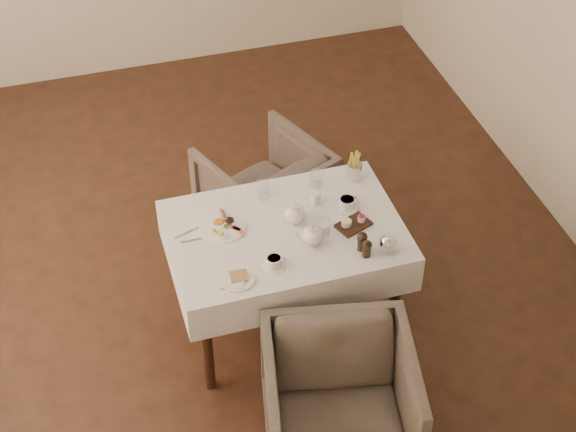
# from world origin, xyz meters

# --- Properties ---
(table) EXTENTS (1.28, 0.88, 0.75)m
(table) POSITION_xyz_m (0.22, -0.61, 0.64)
(table) COLOR black
(table) RESTS_ON ground
(armchair_near) EXTENTS (0.88, 0.90, 0.70)m
(armchair_near) POSITION_xyz_m (0.23, -1.51, 0.35)
(armchair_near) COLOR #4C4237
(armchair_near) RESTS_ON ground
(armchair_far) EXTENTS (0.92, 0.93, 0.65)m
(armchair_far) POSITION_xyz_m (0.33, 0.24, 0.33)
(armchair_far) COLOR #4C4237
(armchair_far) RESTS_ON ground
(breakfast_plate) EXTENTS (0.26, 0.26, 0.03)m
(breakfast_plate) POSITION_xyz_m (-0.11, -0.50, 0.76)
(breakfast_plate) COLOR white
(breakfast_plate) RESTS_ON table
(side_plate) EXTENTS (0.19, 0.18, 0.02)m
(side_plate) POSITION_xyz_m (-0.13, -0.92, 0.76)
(side_plate) COLOR white
(side_plate) RESTS_ON table
(teapot_centre) EXTENTS (0.20, 0.18, 0.13)m
(teapot_centre) POSITION_xyz_m (0.29, -0.57, 0.82)
(teapot_centre) COLOR white
(teapot_centre) RESTS_ON table
(teapot_front) EXTENTS (0.20, 0.18, 0.13)m
(teapot_front) POSITION_xyz_m (0.33, -0.76, 0.82)
(teapot_front) COLOR white
(teapot_front) RESTS_ON table
(creamer) EXTENTS (0.07, 0.07, 0.07)m
(creamer) POSITION_xyz_m (0.44, -0.45, 0.79)
(creamer) COLOR white
(creamer) RESTS_ON table
(teacup_near) EXTENTS (0.12, 0.12, 0.06)m
(teacup_near) POSITION_xyz_m (0.08, -0.87, 0.78)
(teacup_near) COLOR white
(teacup_near) RESTS_ON table
(teacup_far) EXTENTS (0.14, 0.14, 0.07)m
(teacup_far) POSITION_xyz_m (0.60, -0.54, 0.79)
(teacup_far) COLOR white
(teacup_far) RESTS_ON table
(glass_left) EXTENTS (0.08, 0.08, 0.10)m
(glass_left) POSITION_xyz_m (0.18, -0.31, 0.81)
(glass_left) COLOR silver
(glass_left) RESTS_ON table
(glass_mid) EXTENTS (0.07, 0.07, 0.09)m
(glass_mid) POSITION_xyz_m (0.42, -0.69, 0.80)
(glass_mid) COLOR silver
(glass_mid) RESTS_ON table
(glass_right) EXTENTS (0.09, 0.09, 0.10)m
(glass_right) POSITION_xyz_m (0.49, -0.30, 0.80)
(glass_right) COLOR silver
(glass_right) RESTS_ON table
(condiment_board) EXTENTS (0.22, 0.18, 0.05)m
(condiment_board) POSITION_xyz_m (0.58, -0.69, 0.77)
(condiment_board) COLOR black
(condiment_board) RESTS_ON table
(pepper_mill_left) EXTENTS (0.05, 0.05, 0.11)m
(pepper_mill_left) POSITION_xyz_m (0.57, -0.93, 0.81)
(pepper_mill_left) COLOR black
(pepper_mill_left) RESTS_ON table
(pepper_mill_right) EXTENTS (0.07, 0.07, 0.12)m
(pepper_mill_right) POSITION_xyz_m (0.56, -0.88, 0.81)
(pepper_mill_right) COLOR black
(pepper_mill_right) RESTS_ON table
(silver_pot) EXTENTS (0.14, 0.12, 0.12)m
(silver_pot) POSITION_xyz_m (0.69, -0.92, 0.81)
(silver_pot) COLOR white
(silver_pot) RESTS_ON table
(fries_cup) EXTENTS (0.09, 0.09, 0.19)m
(fries_cup) POSITION_xyz_m (0.73, -0.30, 0.84)
(fries_cup) COLOR silver
(fries_cup) RESTS_ON table
(cutlery_fork) EXTENTS (0.18, 0.07, 0.00)m
(cutlery_fork) POSITION_xyz_m (-0.29, -0.48, 0.76)
(cutlery_fork) COLOR silver
(cutlery_fork) RESTS_ON table
(cutlery_knife) EXTENTS (0.20, 0.02, 0.00)m
(cutlery_knife) POSITION_xyz_m (-0.25, -0.55, 0.76)
(cutlery_knife) COLOR silver
(cutlery_knife) RESTS_ON table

